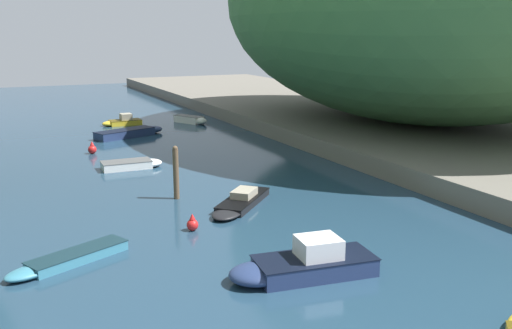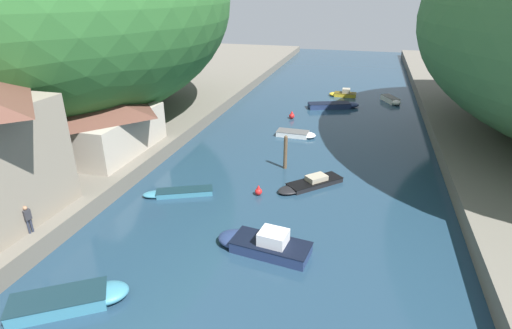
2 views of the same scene
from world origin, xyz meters
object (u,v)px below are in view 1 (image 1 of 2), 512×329
object	(u,v)px
boat_far_right_bank	(301,265)
channel_buoy_near	(92,149)
boat_white_cruiser	(64,260)
channel_buoy_far	(192,224)
boat_small_dinghy	(240,202)
boat_yellow_tender	(121,122)
boat_near_quay	(134,164)
boat_navy_launch	(133,132)
boat_mid_channel	(192,120)

from	to	relation	value
boat_far_right_bank	channel_buoy_near	xyz separation A→B (m)	(-3.18, 25.56, -0.09)
boat_white_cruiser	channel_buoy_far	distance (m)	6.03
boat_small_dinghy	boat_yellow_tender	size ratio (longest dim) A/B	1.32
boat_near_quay	boat_small_dinghy	world-z (taller)	boat_small_dinghy
boat_far_right_bank	boat_yellow_tender	bearing A→B (deg)	4.84
boat_far_right_bank	boat_near_quay	world-z (taller)	boat_far_right_bank
boat_white_cruiser	boat_navy_launch	distance (m)	28.20
boat_navy_launch	channel_buoy_near	bearing A→B (deg)	-57.73
boat_mid_channel	boat_near_quay	xyz separation A→B (m)	(-9.70, -16.31, -0.09)
boat_yellow_tender	channel_buoy_far	size ratio (longest dim) A/B	4.66
boat_navy_launch	channel_buoy_near	size ratio (longest dim) A/B	7.03
boat_far_right_bank	boat_navy_launch	size ratio (longest dim) A/B	0.86
channel_buoy_near	boat_near_quay	bearing A→B (deg)	-73.68
boat_white_cruiser	boat_small_dinghy	xyz separation A→B (m)	(9.17, 3.99, 0.04)
boat_mid_channel	channel_buoy_near	distance (m)	15.49
boat_white_cruiser	channel_buoy_near	bearing A→B (deg)	-36.88
boat_yellow_tender	boat_navy_launch	bearing A→B (deg)	174.88
boat_far_right_bank	boat_navy_launch	bearing A→B (deg)	5.09
boat_near_quay	boat_yellow_tender	size ratio (longest dim) A/B	1.07
boat_small_dinghy	boat_navy_launch	bearing A→B (deg)	-45.05
boat_yellow_tender	channel_buoy_near	xyz separation A→B (m)	(-4.86, -12.34, 0.03)
boat_navy_launch	boat_yellow_tender	world-z (taller)	boat_yellow_tender
boat_small_dinghy	boat_mid_channel	bearing A→B (deg)	-59.48
boat_mid_channel	boat_white_cruiser	bearing A→B (deg)	36.75
boat_mid_channel	boat_navy_launch	world-z (taller)	boat_mid_channel
boat_near_quay	channel_buoy_far	world-z (taller)	channel_buoy_far
boat_near_quay	channel_buoy_near	xyz separation A→B (m)	(-1.71, 5.84, 0.11)
channel_buoy_far	boat_near_quay	bearing A→B (deg)	87.86
boat_navy_launch	channel_buoy_near	distance (m)	7.45
boat_mid_channel	boat_navy_launch	xyz separation A→B (m)	(-6.97, -4.49, -0.02)
boat_white_cruiser	channel_buoy_far	world-z (taller)	channel_buoy_far
boat_navy_launch	boat_far_right_bank	bearing A→B (deg)	-23.40
boat_small_dinghy	channel_buoy_far	bearing A→B (deg)	79.44
boat_mid_channel	boat_small_dinghy	xyz separation A→B (m)	(-6.83, -27.22, -0.11)
boat_near_quay	channel_buoy_far	bearing A→B (deg)	-0.46
boat_near_quay	boat_navy_launch	size ratio (longest dim) A/B	0.61
boat_mid_channel	channel_buoy_near	world-z (taller)	channel_buoy_near
channel_buoy_near	boat_white_cruiser	bearing A→B (deg)	-102.47
channel_buoy_far	boat_mid_channel	bearing A→B (deg)	70.97
channel_buoy_near	channel_buoy_far	world-z (taller)	channel_buoy_near
boat_white_cruiser	boat_yellow_tender	bearing A→B (deg)	-40.35
boat_white_cruiser	boat_small_dinghy	distance (m)	10.00
boat_far_right_bank	boat_mid_channel	size ratio (longest dim) A/B	1.44
boat_mid_channel	boat_yellow_tender	xyz separation A→B (m)	(-6.55, 1.87, -0.01)
boat_far_right_bank	boat_near_quay	xyz separation A→B (m)	(-1.48, 19.72, -0.20)
boat_yellow_tender	boat_far_right_bank	bearing A→B (deg)	176.13
channel_buoy_far	boat_navy_launch	bearing A→B (deg)	82.66
channel_buoy_near	boat_mid_channel	bearing A→B (deg)	42.55
boat_mid_channel	boat_small_dinghy	world-z (taller)	boat_small_dinghy
channel_buoy_near	channel_buoy_far	bearing A→B (deg)	-86.36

